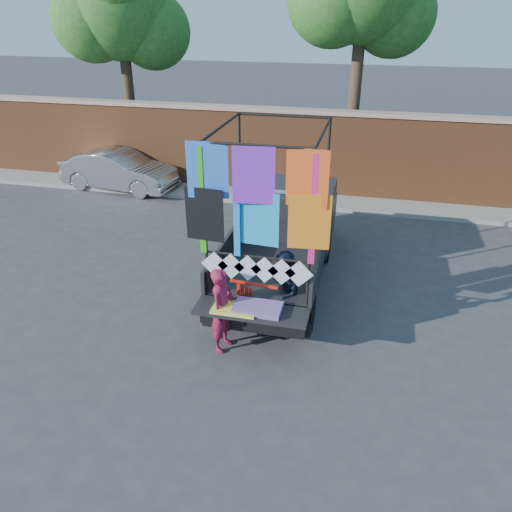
% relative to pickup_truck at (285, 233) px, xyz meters
% --- Properties ---
extents(ground, '(90.00, 90.00, 0.00)m').
position_rel_pickup_truck_xyz_m(ground, '(-0.04, -1.98, -0.89)').
color(ground, '#38383A').
rests_on(ground, ground).
extents(brick_wall, '(30.00, 0.45, 2.61)m').
position_rel_pickup_truck_xyz_m(brick_wall, '(-0.04, 5.02, 0.44)').
color(brick_wall, brown).
rests_on(brick_wall, ground).
extents(curb, '(30.00, 1.20, 0.12)m').
position_rel_pickup_truck_xyz_m(curb, '(-0.04, 4.32, -0.83)').
color(curb, gray).
rests_on(curb, ground).
extents(tree_left, '(4.20, 3.30, 7.05)m').
position_rel_pickup_truck_xyz_m(tree_left, '(-6.52, 6.14, 4.23)').
color(tree_left, '#38281C').
rests_on(tree_left, ground).
extents(pickup_truck, '(2.23, 5.60, 3.53)m').
position_rel_pickup_truck_xyz_m(pickup_truck, '(0.00, 0.00, 0.00)').
color(pickup_truck, black).
rests_on(pickup_truck, ground).
extents(sedan, '(3.89, 1.76, 1.24)m').
position_rel_pickup_truck_xyz_m(sedan, '(-6.11, 4.15, -0.27)').
color(sedan, '#ABAFB3').
rests_on(sedan, ground).
extents(woman, '(0.46, 0.61, 1.53)m').
position_rel_pickup_truck_xyz_m(woman, '(-0.51, -3.08, -0.12)').
color(woman, maroon).
rests_on(woman, ground).
extents(man, '(0.63, 0.79, 1.58)m').
position_rel_pickup_truck_xyz_m(man, '(0.40, -2.34, -0.09)').
color(man, '#131B31').
rests_on(man, ground).
extents(streamer_bundle, '(0.85, 0.11, 0.59)m').
position_rel_pickup_truck_xyz_m(streamer_bundle, '(-0.15, -2.72, 0.06)').
color(streamer_bundle, red).
rests_on(streamer_bundle, ground).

